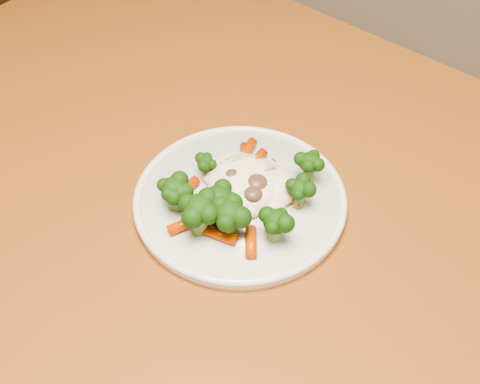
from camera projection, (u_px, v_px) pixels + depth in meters
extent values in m
cube|color=#975522|center=(261.00, 250.00, 0.67)|extent=(1.44, 1.11, 0.04)
cube|color=#975522|center=(164.00, 123.00, 1.39)|extent=(0.07, 0.07, 0.71)
cylinder|color=white|center=(240.00, 201.00, 0.69)|extent=(0.24, 0.24, 0.01)
ellipsoid|color=#FDF1CA|center=(246.00, 177.00, 0.68)|extent=(0.10, 0.09, 0.04)
ellipsoid|color=black|center=(177.00, 196.00, 0.66)|extent=(0.04, 0.04, 0.04)
ellipsoid|color=black|center=(219.00, 207.00, 0.64)|extent=(0.05, 0.05, 0.05)
ellipsoid|color=black|center=(229.00, 221.00, 0.63)|extent=(0.05, 0.05, 0.05)
ellipsoid|color=black|center=(275.00, 228.00, 0.63)|extent=(0.04, 0.04, 0.04)
ellipsoid|color=black|center=(300.00, 195.00, 0.66)|extent=(0.04, 0.04, 0.03)
ellipsoid|color=black|center=(309.00, 169.00, 0.69)|extent=(0.04, 0.04, 0.04)
ellipsoid|color=black|center=(206.00, 168.00, 0.70)|extent=(0.03, 0.03, 0.03)
ellipsoid|color=black|center=(174.00, 195.00, 0.66)|extent=(0.04, 0.04, 0.04)
ellipsoid|color=black|center=(200.00, 217.00, 0.63)|extent=(0.05, 0.05, 0.05)
cylinder|color=#CC4704|center=(246.00, 160.00, 0.72)|extent=(0.04, 0.05, 0.01)
cylinder|color=#CC4704|center=(262.00, 171.00, 0.70)|extent=(0.02, 0.04, 0.01)
cylinder|color=#CC4704|center=(288.00, 195.00, 0.68)|extent=(0.04, 0.02, 0.01)
cylinder|color=#CC4704|center=(183.00, 191.00, 0.68)|extent=(0.02, 0.05, 0.01)
cylinder|color=#CC4704|center=(186.00, 224.00, 0.65)|extent=(0.03, 0.04, 0.01)
cylinder|color=#CC4704|center=(219.00, 234.00, 0.64)|extent=(0.04, 0.01, 0.01)
cylinder|color=#CC4704|center=(251.00, 242.00, 0.63)|extent=(0.03, 0.04, 0.01)
cylinder|color=#CC4704|center=(257.00, 186.00, 0.67)|extent=(0.02, 0.05, 0.01)
cylinder|color=#CC4704|center=(256.00, 162.00, 0.70)|extent=(0.01, 0.04, 0.01)
cylinder|color=#CC4704|center=(245.00, 153.00, 0.72)|extent=(0.02, 0.05, 0.01)
ellipsoid|color=brown|center=(256.00, 184.00, 0.67)|extent=(0.03, 0.03, 0.02)
ellipsoid|color=brown|center=(253.00, 194.00, 0.66)|extent=(0.02, 0.02, 0.02)
ellipsoid|color=brown|center=(233.00, 177.00, 0.68)|extent=(0.02, 0.02, 0.02)
ellipsoid|color=brown|center=(218.00, 199.00, 0.65)|extent=(0.02, 0.02, 0.02)
cube|color=tan|center=(248.00, 162.00, 0.70)|extent=(0.02, 0.02, 0.01)
cube|color=tan|center=(264.00, 169.00, 0.69)|extent=(0.03, 0.02, 0.01)
cube|color=tan|center=(235.00, 161.00, 0.70)|extent=(0.02, 0.02, 0.01)
cube|color=tan|center=(243.00, 165.00, 0.69)|extent=(0.02, 0.02, 0.01)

